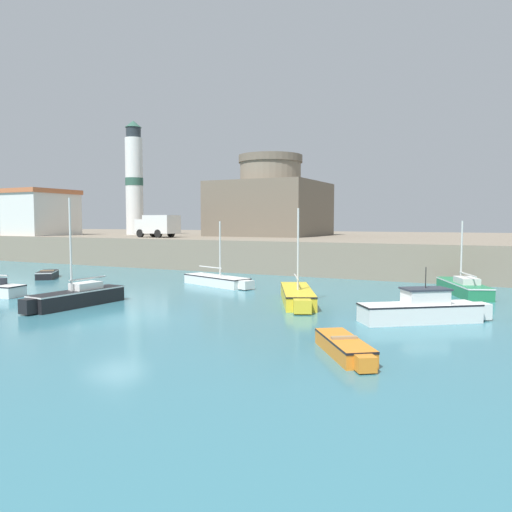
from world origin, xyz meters
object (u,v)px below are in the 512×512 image
Objects in this scene: sailboat_green_6 at (463,287)px; truck_on_quay at (158,225)px; fortress at (270,204)px; sailboat_white_3 at (218,280)px; lighthouse at (134,180)px; sailboat_black_2 at (77,297)px; harbor_shed_mid_row at (42,212)px; motorboat_white_7 at (423,309)px; dinghy_black_5 at (48,274)px; dinghy_orange_4 at (345,347)px; sailboat_yellow_1 at (297,295)px.

sailboat_green_6 is 30.24m from truck_on_quay.
sailboat_green_6 is at bearing -41.24° from fortress.
sailboat_white_3 is 0.45× the size of lighthouse.
sailboat_black_2 is at bearing -102.25° from sailboat_white_3.
motorboat_white_7 is at bearing -22.05° from harbor_shed_mid_row.
lighthouse is at bearing 125.32° from sailboat_black_2.
dinghy_black_5 is 13.92m from truck_on_quay.
lighthouse is (-36.35, 24.47, 8.66)m from motorboat_white_7.
lighthouse is (-34.90, 31.22, 8.91)m from dinghy_orange_4.
fortress reaches higher than dinghy_orange_4.
dinghy_orange_4 is (14.90, -2.99, -0.21)m from sailboat_black_2.
harbor_shed_mid_row reaches higher than truck_on_quay.
sailboat_yellow_1 is at bearing 31.41° from sailboat_black_2.
dinghy_orange_4 is at bearing -61.61° from fortress.
sailboat_white_3 is at bearing 133.82° from dinghy_orange_4.
sailboat_yellow_1 is at bearing -36.56° from truck_on_quay.
truck_on_quay reaches higher than sailboat_green_6.
truck_on_quay is (-13.83, 11.49, 3.57)m from sailboat_white_3.
sailboat_yellow_1 is at bearing 120.34° from dinghy_orange_4.
motorboat_white_7 reaches higher than dinghy_black_5.
dinghy_orange_4 is 16.52m from sailboat_green_6.
lighthouse is at bearing -166.80° from fortress.
sailboat_black_2 is 21.81m from sailboat_green_6.
dinghy_black_5 is (-13.90, -1.95, -0.06)m from sailboat_white_3.
motorboat_white_7 is 0.76× the size of harbor_shed_mid_row.
dinghy_black_5 is 21.74m from harbor_shed_mid_row.
sailboat_green_6 reaches higher than sailboat_white_3.
lighthouse reaches higher than sailboat_white_3.
harbor_shed_mid_row is (-45.24, 8.37, 4.89)m from sailboat_green_6.
sailboat_yellow_1 is 38.16m from lighthouse.
dinghy_black_5 is at bearing -67.38° from lighthouse.
harbor_shed_mid_row reaches higher than dinghy_black_5.
lighthouse is 11.01m from harbor_shed_mid_row.
harbor_shed_mid_row is at bearing 150.05° from dinghy_orange_4.
motorboat_white_7 is 35.25m from fortress.
sailboat_yellow_1 is 1.78× the size of dinghy_orange_4.
harbor_shed_mid_row reaches higher than sailboat_white_3.
harbor_shed_mid_row is at bearing 140.49° from dinghy_black_5.
truck_on_quay reaches higher than dinghy_orange_4.
sailboat_black_2 is at bearing -35.27° from dinghy_black_5.
motorboat_white_7 is at bearing 77.87° from dinghy_orange_4.
dinghy_orange_4 is 0.68× the size of motorboat_white_7.
sailboat_green_6 reaches higher than dinghy_orange_4.
sailboat_green_6 is at bearing 11.81° from sailboat_white_3.
truck_on_quay reaches higher than motorboat_white_7.
sailboat_black_2 is 1.79× the size of dinghy_black_5.
sailboat_black_2 is 1.09× the size of motorboat_white_7.
dinghy_black_5 is (-21.37, 2.35, -0.12)m from sailboat_yellow_1.
truck_on_quay is (8.39, -6.53, -5.28)m from lighthouse.
fortress is at bearing 72.05° from dinghy_black_5.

